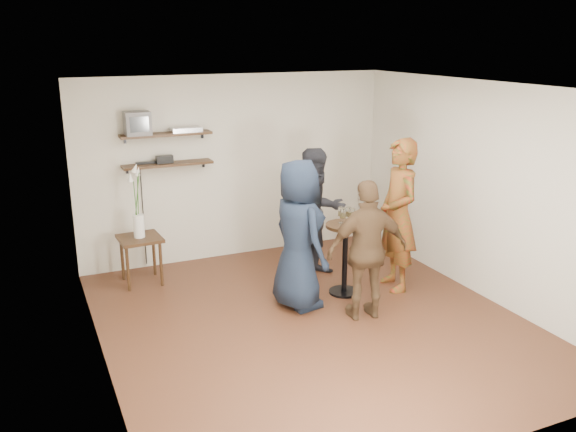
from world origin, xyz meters
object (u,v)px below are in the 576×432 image
object	(u,v)px
drinks_table	(345,249)
person_navy	(298,235)
person_plaid	(398,215)
person_dark	(317,213)
side_table	(140,245)
crt_monitor	(137,123)
person_brown	(367,250)
radio	(165,159)
dvd_deck	(186,129)

from	to	relation	value
drinks_table	person_navy	world-z (taller)	person_navy
person_plaid	person_dark	distance (m)	1.08
side_table	crt_monitor	bearing A→B (deg)	71.18
drinks_table	person_brown	distance (m)	0.72
crt_monitor	drinks_table	bearing A→B (deg)	-40.67
person_navy	radio	bearing A→B (deg)	21.28
drinks_table	person_plaid	xyz separation A→B (m)	(0.68, -0.10, 0.38)
person_plaid	person_dark	bearing A→B (deg)	-128.81
person_dark	person_plaid	bearing A→B (deg)	-51.19
person_plaid	person_navy	xyz separation A→B (m)	(-1.36, -0.00, -0.08)
person_dark	person_navy	size ratio (longest dim) A/B	0.97
crt_monitor	drinks_table	size ratio (longest dim) A/B	0.36
person_navy	person_brown	xyz separation A→B (m)	(0.58, -0.58, -0.08)
crt_monitor	person_navy	size ratio (longest dim) A/B	0.18
drinks_table	person_brown	bearing A→B (deg)	-98.73
drinks_table	person_dark	world-z (taller)	person_dark
person_navy	side_table	bearing A→B (deg)	38.19
dvd_deck	drinks_table	xyz separation A→B (m)	(1.46, -1.80, -1.32)
drinks_table	dvd_deck	bearing A→B (deg)	129.04
crt_monitor	person_dark	bearing A→B (deg)	-28.49
dvd_deck	side_table	xyz separation A→B (m)	(-0.78, -0.43, -1.38)
person_dark	drinks_table	bearing A→B (deg)	-90.00
dvd_deck	person_plaid	world-z (taller)	dvd_deck
side_table	person_brown	xyz separation A→B (m)	(2.13, -2.05, 0.28)
drinks_table	person_dark	xyz separation A→B (m)	(-0.05, 0.69, 0.28)
radio	drinks_table	distance (m)	2.69
person_dark	person_navy	xyz separation A→B (m)	(-0.63, -0.79, 0.02)
crt_monitor	person_navy	xyz separation A→B (m)	(1.41, -1.90, -1.13)
crt_monitor	drinks_table	world-z (taller)	crt_monitor
crt_monitor	dvd_deck	size ratio (longest dim) A/B	0.80
person_plaid	radio	bearing A→B (deg)	-119.41
radio	drinks_table	bearing A→B (deg)	-45.52
drinks_table	person_dark	bearing A→B (deg)	94.00
person_brown	drinks_table	bearing A→B (deg)	-90.00
radio	person_brown	distance (m)	3.07
side_table	person_brown	size ratio (longest dim) A/B	0.39
dvd_deck	person_navy	world-z (taller)	dvd_deck
dvd_deck	side_table	size ratio (longest dim) A/B	0.64
drinks_table	person_brown	world-z (taller)	person_brown
radio	person_dark	size ratio (longest dim) A/B	0.13
radio	dvd_deck	bearing A→B (deg)	0.00
radio	person_plaid	world-z (taller)	person_plaid
drinks_table	person_brown	xyz separation A→B (m)	(-0.10, -0.68, 0.22)
dvd_deck	person_navy	bearing A→B (deg)	-67.79
crt_monitor	radio	bearing A→B (deg)	0.00
side_table	person_dark	world-z (taller)	person_dark
radio	person_dark	world-z (taller)	person_dark
radio	side_table	distance (m)	1.18
person_brown	radio	bearing A→B (deg)	-47.46
dvd_deck	radio	bearing A→B (deg)	180.00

